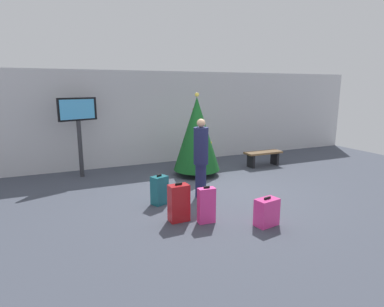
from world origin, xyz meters
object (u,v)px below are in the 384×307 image
traveller_0 (201,156)px  suitcase_0 (267,212)px  suitcase_2 (206,205)px  holiday_tree (197,134)px  waiting_bench (263,155)px  flight_info_kiosk (78,120)px  suitcase_1 (160,190)px  suitcase_3 (179,203)px

traveller_0 → suitcase_0: bearing=-76.8°
suitcase_0 → suitcase_2: (-0.97, 0.57, 0.08)m
holiday_tree → waiting_bench: bearing=2.1°
flight_info_kiosk → suitcase_1: flight_info_kiosk is taller
suitcase_0 → suitcase_1: suitcase_1 is taller
suitcase_0 → holiday_tree: bearing=85.9°
waiting_bench → suitcase_2: size_ratio=1.73×
suitcase_0 → suitcase_2: 1.13m
holiday_tree → suitcase_1: holiday_tree is taller
waiting_bench → suitcase_1: bearing=-155.1°
holiday_tree → suitcase_1: (-1.75, -1.85, -0.90)m
waiting_bench → suitcase_2: suitcase_2 is taller
holiday_tree → suitcase_3: (-1.69, -2.86, -0.86)m
flight_info_kiosk → suitcase_3: flight_info_kiosk is taller
holiday_tree → traveller_0: 1.94m
waiting_bench → suitcase_3: 5.06m
holiday_tree → suitcase_1: bearing=-133.4°
traveller_0 → suitcase_1: 1.22m
traveller_0 → suitcase_0: traveller_0 is taller
waiting_bench → suitcase_0: size_ratio=2.26×
suitcase_1 → holiday_tree: bearing=46.6°
holiday_tree → flight_info_kiosk: bearing=159.5°
flight_info_kiosk → waiting_bench: 5.79m
suitcase_1 → suitcase_2: suitcase_2 is taller
traveller_0 → waiting_bench: bearing=30.9°
holiday_tree → waiting_bench: size_ratio=1.90×
suitcase_1 → suitcase_3: suitcase_3 is taller
suitcase_2 → suitcase_0: bearing=-30.2°
suitcase_0 → suitcase_1: size_ratio=0.83×
holiday_tree → flight_info_kiosk: (-3.11, 1.17, 0.41)m
holiday_tree → suitcase_0: (-0.26, -3.71, -0.96)m
waiting_bench → flight_info_kiosk: bearing=169.0°
waiting_bench → suitcase_2: bearing=-138.6°
holiday_tree → suitcase_2: holiday_tree is taller
holiday_tree → waiting_bench: (2.43, 0.09, -0.87)m
waiting_bench → traveller_0: (-3.15, -1.88, 0.63)m
suitcase_1 → suitcase_2: size_ratio=0.93×
flight_info_kiosk → suitcase_0: flight_info_kiosk is taller
flight_info_kiosk → suitcase_3: bearing=-70.5°
flight_info_kiosk → suitcase_0: 5.81m
holiday_tree → traveller_0: size_ratio=1.30×
holiday_tree → suitcase_1: 2.70m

